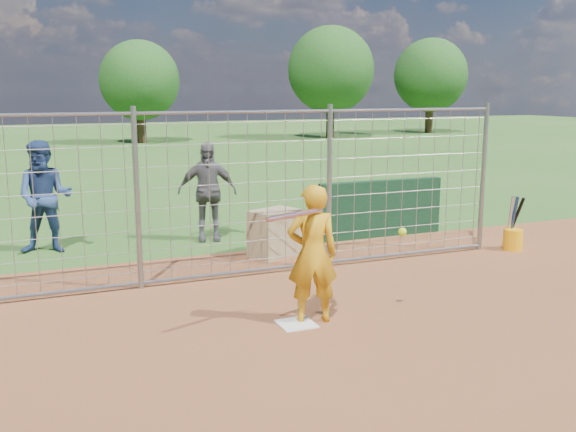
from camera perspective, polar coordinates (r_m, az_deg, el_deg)
name	(u,v)px	position (r m, az deg, el deg)	size (l,w,h in m)	color
ground	(290,319)	(8.11, 0.20, -9.18)	(100.00, 100.00, 0.00)	#2D591E
home_plate	(296,324)	(7.93, 0.76, -9.58)	(0.43, 0.43, 0.02)	silver
dugout_wall	(381,209)	(12.56, 8.24, 0.65)	(2.60, 0.20, 1.10)	#11381E
batter	(312,254)	(7.80, 2.19, -3.40)	(0.63, 0.41, 1.72)	orange
bystander_a	(45,197)	(11.89, -20.80, 1.56)	(0.96, 0.75, 1.97)	navy
bystander_b	(207,192)	(12.15, -7.20, 2.17)	(1.10, 0.46, 1.87)	#56555A
equipment_bin	(274,233)	(11.02, -1.22, -1.51)	(0.80, 0.55, 0.80)	tan
equipment_in_play	(323,219)	(7.46, 3.09, -0.27)	(1.85, 0.37, 0.39)	silver
bucket_with_bats	(513,236)	(12.12, 19.35, -1.73)	(0.34, 0.39, 0.98)	#FBA90D
backstop_fence	(239,196)	(9.60, -4.39, 1.79)	(9.08, 0.08, 2.60)	gray
tree_line	(141,72)	(35.67, -12.92, 12.34)	(44.66, 6.72, 6.48)	#3F2B19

